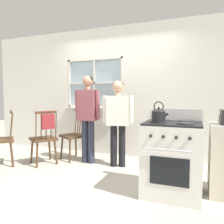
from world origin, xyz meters
The scene contains 11 objects.
ground_plane centered at (0.00, 0.00, 0.00)m, with size 16.00×16.00×0.00m, color #B2AD9E.
wall_back centered at (0.03, 1.40, 1.34)m, with size 6.40×0.16×2.70m.
chair_by_window centered at (-1.08, 0.29, 0.46)m, with size 0.56×0.57×0.99m.
chair_near_wall centered at (-1.71, -0.05, 0.46)m, with size 0.58×0.58×0.99m.
chair_center_cluster centered at (-0.74, 0.78, 0.46)m, with size 0.56×0.56×0.99m.
person_elderly_left centered at (-0.36, 0.66, 0.97)m, with size 0.51×0.22×1.63m.
person_teen_center centered at (0.23, 0.66, 0.92)m, with size 0.55×0.29×1.52m.
stove centered at (1.25, -0.14, 0.47)m, with size 0.71×0.68×1.08m.
kettle centered at (1.09, -0.28, 1.02)m, with size 0.21×0.17×0.25m.
potted_plant centered at (-0.25, 1.31, 1.08)m, with size 0.12×0.12×0.23m.
handbag centered at (-0.89, 0.16, 0.82)m, with size 0.25×0.25×0.31m.
Camera 1 is at (1.51, -2.96, 1.25)m, focal length 35.00 mm.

